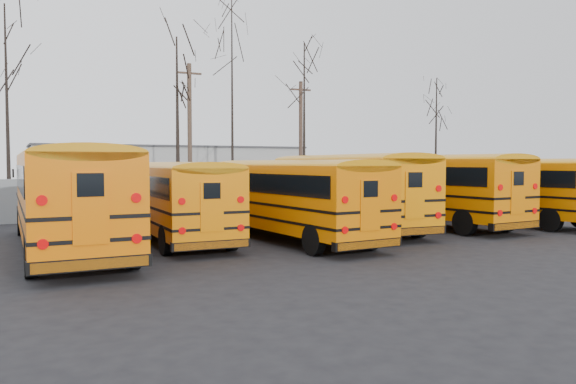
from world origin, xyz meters
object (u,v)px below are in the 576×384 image
bus_a (68,190)px  bus_d (343,185)px  bus_b (173,194)px  utility_pole_right (301,141)px  bus_e (421,183)px  bus_f (497,185)px  utility_pole_left (190,134)px  bus_c (288,192)px

bus_a → bus_d: bearing=7.7°
bus_b → utility_pole_right: (11.97, 13.09, 2.47)m
bus_e → bus_f: size_ratio=1.05×
bus_f → utility_pole_left: utility_pole_left is taller
bus_b → utility_pole_left: (4.89, 14.35, 2.88)m
bus_e → utility_pole_left: 15.93m
bus_a → bus_b: bearing=20.0°
bus_f → utility_pole_right: utility_pole_right is taller
bus_d → bus_e: bus_d is taller
bus_c → utility_pole_right: size_ratio=1.30×
bus_a → bus_f: 18.21m
bus_d → bus_a: bearing=-168.5°
bus_c → bus_d: bus_d is taller
bus_b → utility_pole_left: 15.43m
bus_c → bus_a: bearing=172.0°
bus_b → bus_d: 7.12m
utility_pole_left → utility_pole_right: utility_pole_left is taller
bus_b → utility_pole_right: utility_pole_right is taller
utility_pole_left → utility_pole_right: bearing=-11.1°
bus_b → bus_e: (10.88, -0.16, 0.19)m
bus_c → utility_pole_left: utility_pole_left is taller
bus_a → bus_b: size_ratio=1.15×
utility_pole_right → bus_d: bearing=-108.9°
bus_f → utility_pole_right: bearing=95.0°
bus_f → utility_pole_left: 18.35m
bus_d → utility_pole_right: utility_pole_right is taller
bus_a → bus_b: (3.58, 1.32, -0.25)m
bus_b → bus_d: bearing=2.4°
bus_a → utility_pole_left: bearing=61.4°
utility_pole_left → bus_d: bearing=-82.1°
bus_d → utility_pole_right: size_ratio=1.41×
bus_a → utility_pole_right: 21.31m
bus_c → bus_e: bearing=8.9°
bus_a → utility_pole_right: bearing=42.6°
bus_b → bus_c: (3.60, -1.83, 0.04)m
bus_e → utility_pole_right: size_ratio=1.41×
utility_pole_right → bus_f: bearing=-77.6°
bus_f → bus_e: bearing=162.4°
bus_d → bus_f: bearing=-4.8°
bus_c → bus_d: 4.04m
bus_a → utility_pole_left: (8.47, 15.67, 2.63)m
bus_b → bus_f: 14.66m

